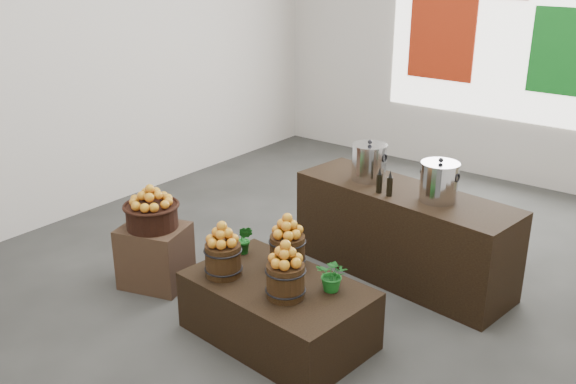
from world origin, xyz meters
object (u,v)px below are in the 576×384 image
Objects in this scene: crate at (155,256)px; stock_pot_center at (439,183)px; wicker_basket at (152,216)px; display_table at (278,310)px; counter at (403,234)px; stock_pot_left at (369,163)px.

stock_pot_center reaches higher than crate.
display_table is at bearing 0.15° from wicker_basket.
stock_pot_center is (0.32, -0.04, 0.58)m from counter.
counter reaches higher than wicker_basket.
wicker_basket is 2.23m from counter.
stock_pot_center is at bearing 36.11° from crate.
counter is 0.71m from stock_pot_left.
display_table is at bearing 0.15° from crate.
stock_pot_center is (0.59, 1.44, 0.75)m from display_table.
crate is 0.40× the size of display_table.
wicker_basket is at bearing -130.72° from counter.
stock_pot_left is at bearing 172.61° from stock_pot_center.
stock_pot_left reaches higher than display_table.
crate is at bearing -128.89° from stock_pot_left.
crate reaches higher than display_table.
display_table is 4.38× the size of stock_pot_left.
wicker_basket is at bearing -174.66° from display_table.
stock_pot_left is 1.00× the size of stock_pot_center.
stock_pot_center reaches higher than wicker_basket.
crate is 1.77× the size of stock_pot_left.
stock_pot_left reaches higher than crate.
wicker_basket reaches higher than display_table.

